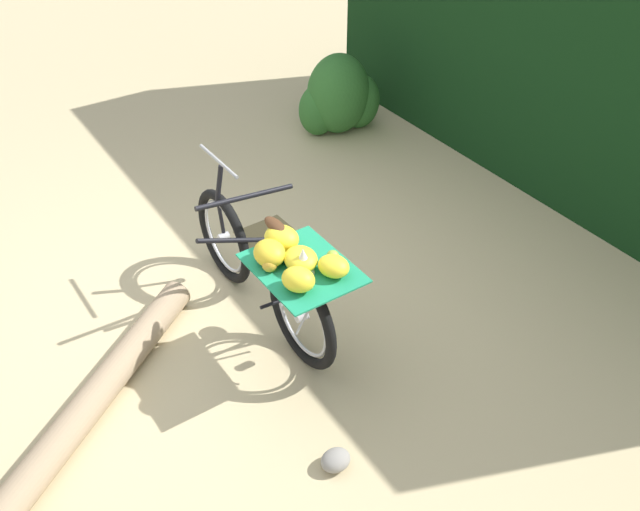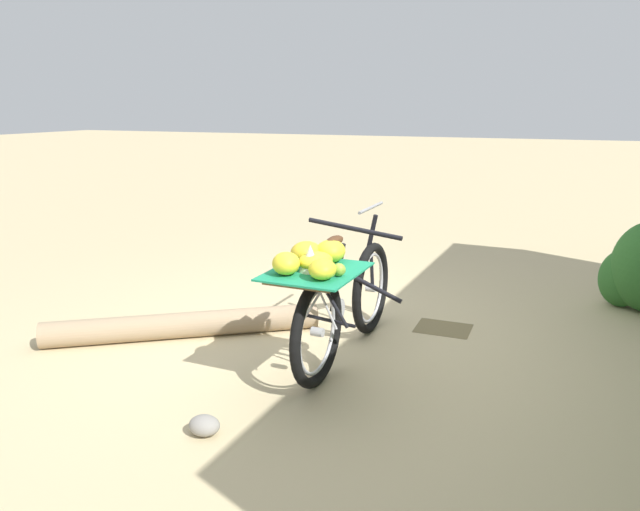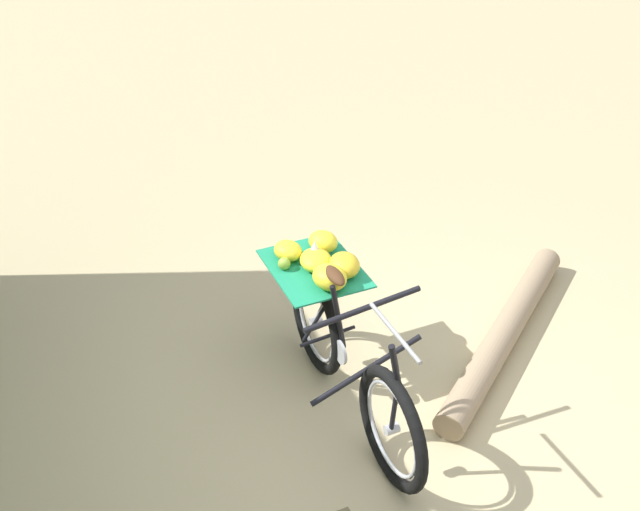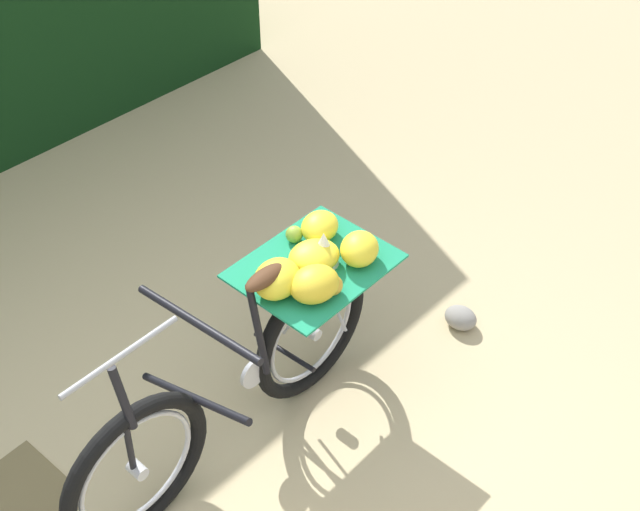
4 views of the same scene
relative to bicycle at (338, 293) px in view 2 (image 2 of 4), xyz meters
name	(u,v)px [view 2 (image 2 of 4)]	position (x,y,z in m)	size (l,w,h in m)	color
ground_plane	(345,340)	(0.09, -0.42, -0.52)	(60.00, 60.00, 0.00)	#C6B284
bicycle	(338,293)	(0.00, 0.00, 0.00)	(0.71, 1.78, 1.03)	black
fallen_log	(184,325)	(1.29, -0.01, -0.42)	(0.20, 0.20, 2.13)	#9E8466
path_stone	(204,425)	(0.35, 1.19, -0.46)	(0.18, 0.15, 0.11)	gray
leaf_litter_patch	(443,328)	(-0.57, -0.97, -0.52)	(0.44, 0.36, 0.01)	olive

